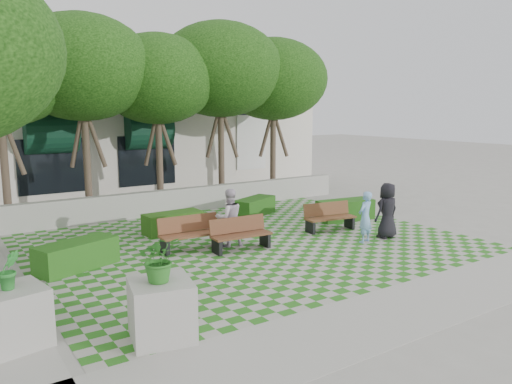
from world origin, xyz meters
TOP-DOWN VIEW (x-y plane):
  - ground at (0.00, 0.00)m, footprint 90.00×90.00m
  - lawn at (0.00, 1.00)m, footprint 12.00×12.00m
  - sidewalk_south at (0.00, -4.70)m, footprint 16.00×2.00m
  - retaining_wall at (0.00, 6.20)m, footprint 15.00×0.36m
  - bench_east at (2.94, 0.92)m, footprint 1.75×0.79m
  - bench_mid at (-0.61, 0.62)m, footprint 1.74×0.66m
  - bench_west at (-1.75, 1.39)m, footprint 1.81×0.67m
  - hedge_east at (4.47, 1.77)m, footprint 2.10×1.06m
  - hedge_midright at (2.21, 4.16)m, footprint 1.97×1.42m
  - hedge_midleft at (-1.35, 3.45)m, footprint 1.87×0.82m
  - hedge_west at (-4.82, 1.42)m, footprint 2.11×1.40m
  - planter_front at (-4.59, -3.24)m, footprint 1.21×1.21m
  - planter_back at (-6.73, -2.13)m, footprint 1.15×1.15m
  - person_blue at (2.83, -0.74)m, footprint 0.63×0.49m
  - person_dark at (3.76, -0.74)m, footprint 0.84×0.56m
  - person_white at (-0.67, 1.11)m, footprint 0.92×0.78m
  - tree_row at (-1.86, 5.95)m, footprint 17.70×13.40m
  - building at (0.93, 14.08)m, footprint 18.00×8.92m

SIDE VIEW (x-z plane):
  - ground at x=0.00m, z-range 0.00..0.00m
  - sidewalk_south at x=0.00m, z-range 0.00..0.01m
  - lawn at x=0.00m, z-range 0.01..0.01m
  - hedge_midright at x=2.21m, z-range 0.00..0.64m
  - hedge_midleft at x=-1.35m, z-range 0.00..0.65m
  - hedge_west at x=-4.82m, z-range 0.00..0.69m
  - hedge_east at x=4.47m, z-range 0.00..0.70m
  - bench_east at x=2.94m, z-range -0.02..0.87m
  - bench_mid at x=-0.61m, z-range -0.02..0.88m
  - retaining_wall at x=0.00m, z-range 0.00..0.90m
  - bench_west at x=-1.75m, z-range -0.02..0.92m
  - planter_back at x=-6.73m, z-range -0.27..1.37m
  - planter_front at x=-4.59m, z-range -0.17..1.64m
  - person_blue at x=2.83m, z-range 0.00..1.51m
  - person_white at x=-0.67m, z-range 0.00..1.65m
  - person_dark at x=3.76m, z-range 0.00..1.68m
  - building at x=0.93m, z-range -0.06..5.09m
  - tree_row at x=-1.86m, z-range 1.47..8.88m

